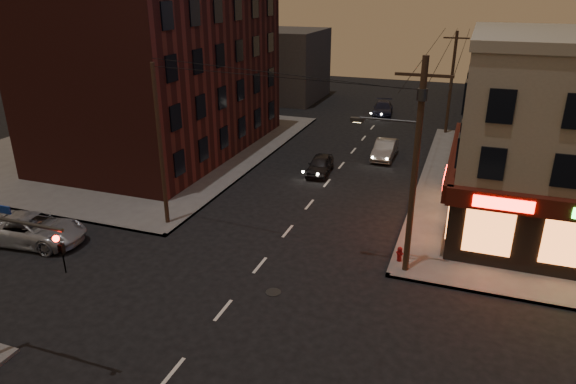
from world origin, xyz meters
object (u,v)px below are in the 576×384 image
at_px(suv_cross, 32,229).
at_px(sedan_far, 383,109).
at_px(sedan_mid, 385,149).
at_px(sedan_near, 320,165).
at_px(fire_hydrant, 400,253).

bearing_deg(suv_cross, sedan_far, -25.60).
height_order(sedan_mid, sedan_far, sedan_mid).
distance_m(sedan_near, sedan_mid, 6.45).
height_order(sedan_near, sedan_mid, sedan_mid).
distance_m(suv_cross, fire_hydrant, 19.20).
bearing_deg(sedan_mid, sedan_far, 100.55).
distance_m(sedan_far, fire_hydrant, 31.52).
height_order(sedan_mid, fire_hydrant, sedan_mid).
relative_size(suv_cross, sedan_mid, 1.30).
xyz_separation_m(sedan_mid, fire_hydrant, (3.64, -16.42, -0.15)).
bearing_deg(sedan_near, fire_hydrant, -61.20).
distance_m(sedan_near, fire_hydrant, 13.45).
bearing_deg(sedan_mid, sedan_near, -126.32).
height_order(sedan_near, sedan_far, sedan_far).
relative_size(sedan_near, fire_hydrant, 5.07).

